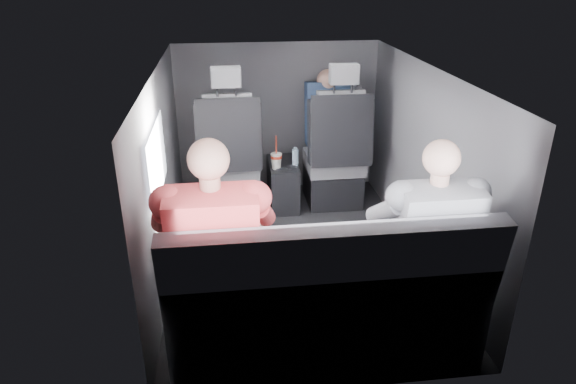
{
  "coord_description": "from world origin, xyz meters",
  "views": [
    {
      "loc": [
        -0.47,
        -3.21,
        1.97
      ],
      "look_at": [
        -0.07,
        -0.05,
        0.54
      ],
      "focal_mm": 32.0,
      "sensor_mm": 36.0,
      "label": 1
    }
  ],
  "objects": [
    {
      "name": "center_console",
      "position": [
        0.0,
        0.88,
        0.2
      ],
      "size": [
        0.24,
        0.48,
        0.41
      ],
      "color": "black",
      "rests_on": "floor"
    },
    {
      "name": "passenger_rear_right",
      "position": [
        0.52,
        -0.97,
        0.63
      ],
      "size": [
        0.5,
        0.62,
        1.23
      ],
      "color": "navy",
      "rests_on": "rear_bench"
    },
    {
      "name": "front_seat_left",
      "position": [
        -0.45,
        0.84,
        0.4
      ],
      "size": [
        0.52,
        0.58,
        1.26
      ],
      "color": "black",
      "rests_on": "floor"
    },
    {
      "name": "front_seat_right",
      "position": [
        0.45,
        0.84,
        0.4
      ],
      "size": [
        0.52,
        0.58,
        1.26
      ],
      "color": "black",
      "rests_on": "floor"
    },
    {
      "name": "panel_back",
      "position": [
        0.0,
        -1.3,
        0.68
      ],
      "size": [
        1.8,
        0.02,
        1.35
      ],
      "primitive_type": "cube",
      "color": "#56565B",
      "rests_on": "floor"
    },
    {
      "name": "water_bottle",
      "position": [
        0.1,
        0.82,
        0.47
      ],
      "size": [
        0.05,
        0.05,
        0.15
      ],
      "color": "#A6C0E1",
      "rests_on": "center_console"
    },
    {
      "name": "panel_front",
      "position": [
        0.0,
        1.3,
        0.68
      ],
      "size": [
        1.8,
        0.02,
        1.35
      ],
      "primitive_type": "cube",
      "color": "#56565B",
      "rests_on": "floor"
    },
    {
      "name": "passenger_front_right",
      "position": [
        0.41,
        1.1,
        0.74
      ],
      "size": [
        0.37,
        0.37,
        0.71
      ],
      "color": "navy",
      "rests_on": "front_seat_right"
    },
    {
      "name": "rear_bench",
      "position": [
        0.0,
        -1.06,
        0.31
      ],
      "size": [
        1.6,
        0.57,
        0.92
      ],
      "color": "#59595E",
      "rests_on": "floor"
    },
    {
      "name": "laptop_black",
      "position": [
        0.54,
        -0.79,
        0.64
      ],
      "size": [
        0.44,
        0.47,
        0.26
      ],
      "color": "black",
      "rests_on": "passenger_rear_right"
    },
    {
      "name": "soda_cup",
      "position": [
        -0.07,
        0.76,
        0.47
      ],
      "size": [
        0.09,
        0.09,
        0.29
      ],
      "color": "white",
      "rests_on": "center_console"
    },
    {
      "name": "ceiling",
      "position": [
        0.0,
        0.0,
        1.35
      ],
      "size": [
        2.6,
        2.6,
        0.0
      ],
      "primitive_type": "plane",
      "rotation": [
        3.14,
        0.0,
        0.0
      ],
      "color": "#B2B2AD",
      "rests_on": "panel_back"
    },
    {
      "name": "floor",
      "position": [
        0.0,
        0.0,
        0.0
      ],
      "size": [
        2.6,
        2.6,
        0.0
      ],
      "primitive_type": "plane",
      "color": "black",
      "rests_on": "ground"
    },
    {
      "name": "panel_left",
      "position": [
        -0.9,
        0.0,
        0.68
      ],
      "size": [
        0.02,
        2.6,
        1.35
      ],
      "primitive_type": "cube",
      "color": "#56565B",
      "rests_on": "floor"
    },
    {
      "name": "panel_right",
      "position": [
        0.9,
        0.0,
        0.68
      ],
      "size": [
        0.02,
        2.6,
        1.35
      ],
      "primitive_type": "cube",
      "color": "#56565B",
      "rests_on": "floor"
    },
    {
      "name": "passenger_rear_left",
      "position": [
        -0.55,
        -0.97,
        0.65
      ],
      "size": [
        0.54,
        0.65,
        1.27
      ],
      "color": "#302F34",
      "rests_on": "rear_bench"
    },
    {
      "name": "laptop_white",
      "position": [
        -0.6,
        -0.8,
        0.64
      ],
      "size": [
        0.35,
        0.33,
        0.26
      ],
      "color": "silver",
      "rests_on": "passenger_rear_left"
    },
    {
      "name": "seatbelt",
      "position": [
        0.45,
        0.67,
        0.8
      ],
      "size": [
        0.35,
        0.11,
        0.59
      ],
      "primitive_type": "cube",
      "rotation": [
        -0.14,
        0.49,
        0.0
      ],
      "color": "black",
      "rests_on": "front_seat_right"
    },
    {
      "name": "side_window",
      "position": [
        -0.88,
        -0.3,
        0.9
      ],
      "size": [
        0.02,
        0.75,
        0.42
      ],
      "primitive_type": "cube",
      "color": "white",
      "rests_on": "panel_left"
    }
  ]
}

